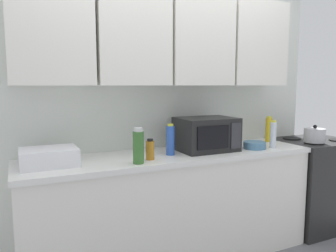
{
  "coord_description": "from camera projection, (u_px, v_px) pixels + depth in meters",
  "views": [
    {
      "loc": [
        -1.15,
        -2.66,
        1.45
      ],
      "look_at": [
        -0.02,
        -0.25,
        1.12
      ],
      "focal_mm": 35.12,
      "sensor_mm": 36.0,
      "label": 1
    }
  ],
  "objects": [
    {
      "name": "wall_back_with_cabinets",
      "position": [
        161.0,
        71.0,
        2.8
      ],
      "size": [
        3.29,
        0.38,
        2.6
      ],
      "color": "silver",
      "rests_on": "ground_plane"
    },
    {
      "name": "counter_run",
      "position": [
        173.0,
        206.0,
        2.73
      ],
      "size": [
        2.42,
        0.63,
        0.9
      ],
      "color": "white",
      "rests_on": "ground_plane"
    },
    {
      "name": "stove_range",
      "position": [
        312.0,
        183.0,
        3.39
      ],
      "size": [
        0.76,
        0.64,
        0.91
      ],
      "color": "black",
      "rests_on": "ground_plane"
    },
    {
      "name": "kettle",
      "position": [
        315.0,
        135.0,
        3.12
      ],
      "size": [
        0.19,
        0.19,
        0.17
      ],
      "color": "#B2B2B7",
      "rests_on": "stove_range"
    },
    {
      "name": "microwave",
      "position": [
        206.0,
        134.0,
        2.78
      ],
      "size": [
        0.48,
        0.37,
        0.28
      ],
      "color": "black",
      "rests_on": "counter_run"
    },
    {
      "name": "dish_rack",
      "position": [
        49.0,
        157.0,
        2.27
      ],
      "size": [
        0.38,
        0.3,
        0.12
      ],
      "primitive_type": "cube",
      "color": "silver",
      "rests_on": "counter_run"
    },
    {
      "name": "bottle_yellow_mustard",
      "position": [
        269.0,
        129.0,
        3.22
      ],
      "size": [
        0.06,
        0.06,
        0.25
      ],
      "color": "gold",
      "rests_on": "counter_run"
    },
    {
      "name": "bottle_green_oil",
      "position": [
        138.0,
        146.0,
        2.32
      ],
      "size": [
        0.08,
        0.08,
        0.26
      ],
      "color": "#386B2D",
      "rests_on": "counter_run"
    },
    {
      "name": "bottle_clear_tall",
      "position": [
        273.0,
        134.0,
        2.9
      ],
      "size": [
        0.05,
        0.05,
        0.24
      ],
      "color": "silver",
      "rests_on": "counter_run"
    },
    {
      "name": "bottle_blue_cleaner",
      "position": [
        170.0,
        140.0,
        2.6
      ],
      "size": [
        0.07,
        0.07,
        0.25
      ],
      "color": "#2D56B7",
      "rests_on": "counter_run"
    },
    {
      "name": "bottle_amber_vinegar",
      "position": [
        150.0,
        150.0,
        2.44
      ],
      "size": [
        0.06,
        0.06,
        0.16
      ],
      "color": "#AD701E",
      "rests_on": "counter_run"
    },
    {
      "name": "bowl_ceramic_small",
      "position": [
        254.0,
        145.0,
        2.87
      ],
      "size": [
        0.19,
        0.19,
        0.06
      ],
      "primitive_type": "cylinder",
      "color": "teal",
      "rests_on": "counter_run"
    }
  ]
}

